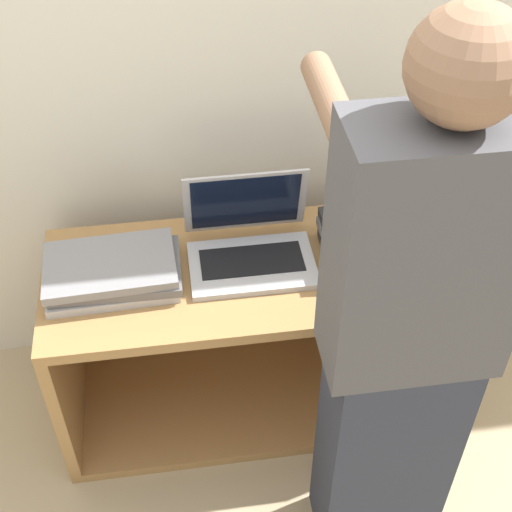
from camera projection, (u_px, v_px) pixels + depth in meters
The scene contains 8 objects.
ground_plane at pixel (264, 459), 2.38m from camera, with size 12.00×12.00×0.00m, color tan.
wall_back at pixel (234, 35), 2.03m from camera, with size 8.00×0.05×2.40m.
cart at pixel (250, 323), 2.40m from camera, with size 1.26×0.53×0.63m.
laptop_open at pixel (250, 244), 2.14m from camera, with size 0.38×0.30×0.26m.
laptop_stack_left at pixel (113, 271), 2.07m from camera, with size 0.40×0.26×0.08m.
laptop_stack_right at pixel (386, 241), 2.15m from camera, with size 0.39×0.26×0.11m.
person at pixel (406, 343), 1.67m from camera, with size 0.40×0.53×1.65m.
inventory_tag at pixel (394, 239), 2.06m from camera, with size 0.06×0.02×0.01m.
Camera 1 is at (-0.21, -1.28, 2.11)m, focal length 50.00 mm.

